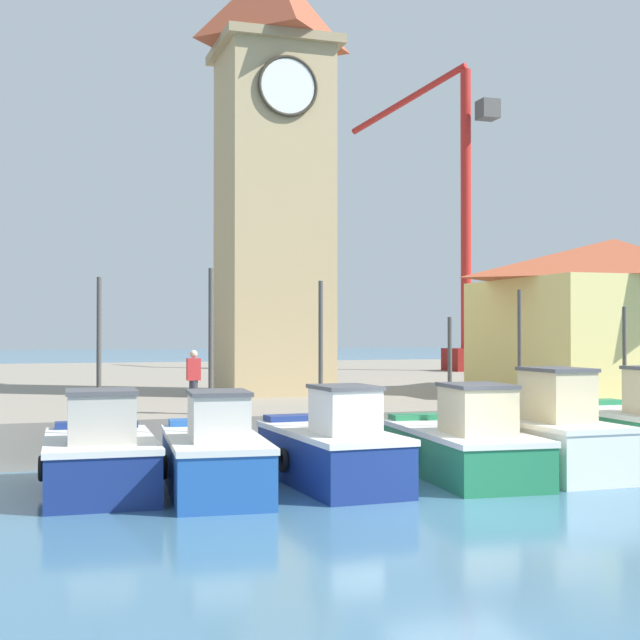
{
  "coord_description": "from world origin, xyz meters",
  "views": [
    {
      "loc": [
        -7.44,
        -14.59,
        3.18
      ],
      "look_at": [
        0.15,
        8.76,
        3.5
      ],
      "focal_mm": 50.0,
      "sensor_mm": 36.0,
      "label": 1
    }
  ],
  "objects_px": {
    "fishing_boat_center": "(537,436)",
    "dock_worker_near_tower": "(194,381)",
    "fishing_boat_left_outer": "(214,456)",
    "warehouse_right": "(614,314)",
    "fishing_boat_mid_left": "(462,445)",
    "clock_tower": "(273,165)",
    "port_crane_near": "(462,253)",
    "fishing_boat_left_inner": "(331,450)",
    "fishing_boat_far_left": "(100,457)"
  },
  "relations": [
    {
      "from": "dock_worker_near_tower",
      "to": "fishing_boat_far_left",
      "type": "bearing_deg",
      "value": -120.93
    },
    {
      "from": "fishing_boat_mid_left",
      "to": "fishing_boat_left_outer",
      "type": "bearing_deg",
      "value": -177.24
    },
    {
      "from": "port_crane_near",
      "to": "fishing_boat_far_left",
      "type": "bearing_deg",
      "value": -129.79
    },
    {
      "from": "clock_tower",
      "to": "port_crane_near",
      "type": "xyz_separation_m",
      "value": [
        14.2,
        13.96,
        -1.38
      ]
    },
    {
      "from": "fishing_boat_left_inner",
      "to": "clock_tower",
      "type": "distance_m",
      "value": 14.06
    },
    {
      "from": "fishing_boat_left_outer",
      "to": "warehouse_right",
      "type": "distance_m",
      "value": 18.11
    },
    {
      "from": "fishing_boat_center",
      "to": "dock_worker_near_tower",
      "type": "height_order",
      "value": "fishing_boat_center"
    },
    {
      "from": "fishing_boat_left_outer",
      "to": "fishing_boat_mid_left",
      "type": "relative_size",
      "value": 0.88
    },
    {
      "from": "clock_tower",
      "to": "fishing_boat_left_outer",
      "type": "bearing_deg",
      "value": -110.44
    },
    {
      "from": "fishing_boat_far_left",
      "to": "fishing_boat_center",
      "type": "bearing_deg",
      "value": -1.79
    },
    {
      "from": "dock_worker_near_tower",
      "to": "fishing_boat_mid_left",
      "type": "bearing_deg",
      "value": -43.42
    },
    {
      "from": "port_crane_near",
      "to": "dock_worker_near_tower",
      "type": "relative_size",
      "value": 10.19
    },
    {
      "from": "fishing_boat_left_inner",
      "to": "port_crane_near",
      "type": "relative_size",
      "value": 0.28
    },
    {
      "from": "fishing_boat_far_left",
      "to": "fishing_boat_center",
      "type": "distance_m",
      "value": 9.67
    },
    {
      "from": "fishing_boat_far_left",
      "to": "clock_tower",
      "type": "height_order",
      "value": "clock_tower"
    },
    {
      "from": "fishing_boat_far_left",
      "to": "dock_worker_near_tower",
      "type": "bearing_deg",
      "value": 59.07
    },
    {
      "from": "fishing_boat_far_left",
      "to": "fishing_boat_mid_left",
      "type": "distance_m",
      "value": 7.73
    },
    {
      "from": "warehouse_right",
      "to": "port_crane_near",
      "type": "relative_size",
      "value": 0.51
    },
    {
      "from": "warehouse_right",
      "to": "clock_tower",
      "type": "bearing_deg",
      "value": 165.42
    },
    {
      "from": "fishing_boat_left_inner",
      "to": "fishing_boat_center",
      "type": "distance_m",
      "value": 5.03
    },
    {
      "from": "fishing_boat_far_left",
      "to": "fishing_boat_left_inner",
      "type": "relative_size",
      "value": 0.94
    },
    {
      "from": "port_crane_near",
      "to": "warehouse_right",
      "type": "bearing_deg",
      "value": -99.6
    },
    {
      "from": "clock_tower",
      "to": "dock_worker_near_tower",
      "type": "bearing_deg",
      "value": -120.61
    },
    {
      "from": "fishing_boat_left_outer",
      "to": "fishing_boat_left_inner",
      "type": "distance_m",
      "value": 2.5
    },
    {
      "from": "fishing_boat_center",
      "to": "fishing_boat_left_inner",
      "type": "bearing_deg",
      "value": -177.28
    },
    {
      "from": "warehouse_right",
      "to": "dock_worker_near_tower",
      "type": "height_order",
      "value": "warehouse_right"
    },
    {
      "from": "fishing_boat_left_inner",
      "to": "warehouse_right",
      "type": "height_order",
      "value": "warehouse_right"
    },
    {
      "from": "fishing_boat_left_outer",
      "to": "fishing_boat_center",
      "type": "bearing_deg",
      "value": 3.03
    },
    {
      "from": "fishing_boat_left_inner",
      "to": "port_crane_near",
      "type": "xyz_separation_m",
      "value": [
        16.01,
        25.34,
        6.68
      ]
    },
    {
      "from": "fishing_boat_center",
      "to": "clock_tower",
      "type": "distance_m",
      "value": 14.08
    },
    {
      "from": "fishing_boat_left_inner",
      "to": "fishing_boat_far_left",
      "type": "bearing_deg",
      "value": 173.35
    },
    {
      "from": "fishing_boat_mid_left",
      "to": "clock_tower",
      "type": "bearing_deg",
      "value": 96.43
    },
    {
      "from": "fishing_boat_left_inner",
      "to": "warehouse_right",
      "type": "relative_size",
      "value": 0.56
    },
    {
      "from": "warehouse_right",
      "to": "fishing_boat_far_left",
      "type": "bearing_deg",
      "value": -156.08
    },
    {
      "from": "warehouse_right",
      "to": "port_crane_near",
      "type": "height_order",
      "value": "port_crane_near"
    },
    {
      "from": "fishing_boat_mid_left",
      "to": "warehouse_right",
      "type": "height_order",
      "value": "warehouse_right"
    },
    {
      "from": "fishing_boat_far_left",
      "to": "fishing_boat_left_inner",
      "type": "bearing_deg",
      "value": -6.65
    },
    {
      "from": "fishing_boat_center",
      "to": "warehouse_right",
      "type": "relative_size",
      "value": 0.62
    },
    {
      "from": "fishing_boat_far_left",
      "to": "fishing_boat_mid_left",
      "type": "relative_size",
      "value": 0.82
    },
    {
      "from": "dock_worker_near_tower",
      "to": "port_crane_near",
      "type": "bearing_deg",
      "value": 48.56
    },
    {
      "from": "fishing_boat_center",
      "to": "warehouse_right",
      "type": "height_order",
      "value": "warehouse_right"
    },
    {
      "from": "fishing_boat_left_outer",
      "to": "fishing_boat_mid_left",
      "type": "height_order",
      "value": "fishing_boat_left_outer"
    },
    {
      "from": "fishing_boat_far_left",
      "to": "port_crane_near",
      "type": "xyz_separation_m",
      "value": [
        20.65,
        24.8,
        6.7
      ]
    },
    {
      "from": "fishing_boat_far_left",
      "to": "clock_tower",
      "type": "bearing_deg",
      "value": 59.26
    },
    {
      "from": "fishing_boat_mid_left",
      "to": "clock_tower",
      "type": "height_order",
      "value": "clock_tower"
    },
    {
      "from": "warehouse_right",
      "to": "fishing_boat_center",
      "type": "bearing_deg",
      "value": -134.77
    },
    {
      "from": "fishing_boat_left_outer",
      "to": "fishing_boat_mid_left",
      "type": "bearing_deg",
      "value": 2.76
    },
    {
      "from": "fishing_boat_left_outer",
      "to": "clock_tower",
      "type": "relative_size",
      "value": 0.29
    },
    {
      "from": "fishing_boat_left_outer",
      "to": "fishing_boat_mid_left",
      "type": "xyz_separation_m",
      "value": [
        5.57,
        0.27,
        -0.03
      ]
    },
    {
      "from": "dock_worker_near_tower",
      "to": "warehouse_right",
      "type": "bearing_deg",
      "value": 13.02
    }
  ]
}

